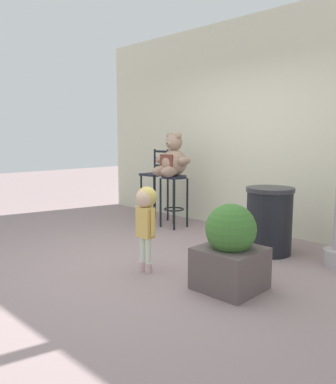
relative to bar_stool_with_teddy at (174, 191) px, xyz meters
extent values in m
plane|color=gray|center=(0.99, -1.50, -0.57)|extent=(24.00, 24.00, 0.00)
cube|color=beige|center=(0.99, 0.81, 0.98)|extent=(6.39, 0.30, 3.10)
cylinder|color=#1D1F2E|center=(0.00, 0.00, 0.21)|extent=(0.39, 0.39, 0.04)
cylinder|color=black|center=(-0.15, -0.15, -0.19)|extent=(0.03, 0.03, 0.76)
cylinder|color=black|center=(0.15, -0.15, -0.19)|extent=(0.03, 0.03, 0.76)
cylinder|color=black|center=(-0.15, 0.15, -0.19)|extent=(0.03, 0.03, 0.76)
cylinder|color=black|center=(0.15, 0.15, -0.19)|extent=(0.03, 0.03, 0.76)
torus|color=black|center=(0.00, 0.00, -0.29)|extent=(0.31, 0.31, 0.02)
sphere|color=#9C7D69|center=(0.00, 0.00, 0.43)|extent=(0.39, 0.39, 0.39)
cube|color=brown|center=(0.00, -0.16, 0.44)|extent=(0.24, 0.03, 0.24)
sphere|color=#9C7D69|center=(0.00, 0.00, 0.73)|extent=(0.25, 0.25, 0.25)
ellipsoid|color=tan|center=(0.00, -0.11, 0.72)|extent=(0.11, 0.08, 0.07)
sphere|color=black|center=(0.00, -0.14, 0.72)|extent=(0.03, 0.03, 0.03)
sphere|color=#9C7D69|center=(-0.09, 0.00, 0.83)|extent=(0.10, 0.10, 0.10)
sphere|color=#9C7D69|center=(0.09, 0.00, 0.83)|extent=(0.10, 0.10, 0.10)
ellipsoid|color=#9C7D69|center=(-0.24, -0.03, 0.47)|extent=(0.14, 0.22, 0.12)
ellipsoid|color=#9C7D69|center=(0.24, -0.03, 0.47)|extent=(0.14, 0.22, 0.12)
ellipsoid|color=#9C7D69|center=(-0.09, -0.19, 0.31)|extent=(0.13, 0.34, 0.16)
ellipsoid|color=#9C7D69|center=(0.09, -0.19, 0.31)|extent=(0.13, 0.34, 0.16)
cylinder|color=beige|center=(1.15, -1.68, -0.52)|extent=(0.07, 0.07, 0.10)
cylinder|color=silver|center=(1.15, -1.68, -0.33)|extent=(0.06, 0.06, 0.26)
cylinder|color=beige|center=(1.24, -1.68, -0.52)|extent=(0.07, 0.07, 0.10)
cylinder|color=silver|center=(1.24, -1.68, -0.33)|extent=(0.06, 0.06, 0.26)
cube|color=#DAB356|center=(1.20, -1.68, -0.04)|extent=(0.18, 0.10, 0.31)
cylinder|color=#DAB356|center=(1.08, -1.68, -0.03)|extent=(0.05, 0.05, 0.27)
cylinder|color=#DAB356|center=(1.31, -1.68, -0.03)|extent=(0.05, 0.05, 0.27)
sphere|color=#D8B293|center=(1.20, -1.68, 0.20)|extent=(0.19, 0.19, 0.19)
sphere|color=#D4B859|center=(1.20, -1.65, 0.21)|extent=(0.21, 0.21, 0.21)
cylinder|color=black|center=(1.75, -0.20, -0.20)|extent=(0.53, 0.53, 0.74)
cylinder|color=#2D2D33|center=(1.75, -0.20, 0.20)|extent=(0.56, 0.56, 0.05)
cube|color=#1D1F2E|center=(-0.55, 0.12, 0.21)|extent=(0.37, 0.37, 0.03)
cylinder|color=black|center=(-0.71, -0.04, -0.19)|extent=(0.03, 0.03, 0.75)
cylinder|color=black|center=(-0.40, -0.04, -0.19)|extent=(0.03, 0.03, 0.75)
cylinder|color=black|center=(-0.71, 0.27, -0.19)|extent=(0.03, 0.03, 0.75)
cylinder|color=black|center=(-0.40, 0.27, -0.19)|extent=(0.03, 0.03, 0.75)
cylinder|color=black|center=(-0.71, 0.27, 0.42)|extent=(0.03, 0.03, 0.39)
cylinder|color=black|center=(-0.40, 0.27, 0.42)|extent=(0.03, 0.03, 0.39)
cube|color=black|center=(-0.55, 0.27, 0.34)|extent=(0.31, 0.02, 0.04)
cube|color=black|center=(-0.55, 0.27, 0.46)|extent=(0.31, 0.02, 0.04)
cube|color=black|center=(-0.55, 0.27, 0.58)|extent=(0.31, 0.02, 0.04)
cube|color=#594C4B|center=(2.08, -1.44, -0.37)|extent=(0.54, 0.54, 0.38)
sphere|color=#3C6E2D|center=(2.08, -1.44, -0.01)|extent=(0.46, 0.46, 0.46)
camera|label=1|loc=(4.05, -4.25, 0.80)|focal=36.21mm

